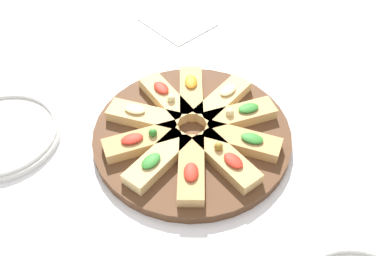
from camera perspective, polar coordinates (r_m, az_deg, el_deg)
ground_plane at (r=0.74m, az=-0.00°, el=-1.37°), size 3.00×3.00×0.00m
serving_board at (r=0.74m, az=-0.00°, el=-0.94°), size 0.32×0.32×0.02m
focaccia_slice_0 at (r=0.75m, az=6.07°, el=1.64°), size 0.07×0.13×0.03m
focaccia_slice_1 at (r=0.77m, az=3.91°, el=3.62°), size 0.08×0.13×0.03m
focaccia_slice_2 at (r=0.78m, az=-0.11°, el=4.55°), size 0.12×0.10×0.03m
focaccia_slice_3 at (r=0.77m, az=-3.48°, el=3.82°), size 0.12×0.04×0.03m
focaccia_slice_4 at (r=0.75m, az=-6.18°, el=1.48°), size 0.12×0.11×0.03m
focaccia_slice_5 at (r=0.71m, az=-6.37°, el=-1.68°), size 0.06×0.13×0.03m
focaccia_slice_6 at (r=0.68m, az=-4.36°, el=-4.06°), size 0.08×0.13×0.03m
focaccia_slice_7 at (r=0.67m, az=-0.10°, el=-5.25°), size 0.12×0.10×0.03m
focaccia_slice_8 at (r=0.68m, az=4.37°, el=-3.99°), size 0.13×0.05×0.03m
focaccia_slice_9 at (r=0.71m, az=6.43°, el=-1.65°), size 0.12×0.11×0.03m
plate_right at (r=0.80m, az=-23.02°, el=-0.76°), size 0.19×0.19×0.02m
napkin_stack at (r=1.00m, az=-1.86°, el=13.41°), size 0.15×0.14×0.01m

